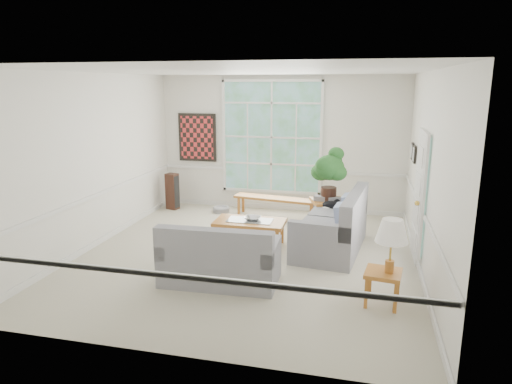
% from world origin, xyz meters
% --- Properties ---
extents(floor, '(5.50, 6.00, 0.01)m').
position_xyz_m(floor, '(0.00, 0.00, -0.01)').
color(floor, '#B9B29C').
rests_on(floor, ground).
extents(ceiling, '(5.50, 6.00, 0.02)m').
position_xyz_m(ceiling, '(0.00, 0.00, 3.00)').
color(ceiling, white).
rests_on(ceiling, ground).
extents(wall_back, '(5.50, 0.02, 3.00)m').
position_xyz_m(wall_back, '(0.00, 3.00, 1.50)').
color(wall_back, white).
rests_on(wall_back, ground).
extents(wall_front, '(5.50, 0.02, 3.00)m').
position_xyz_m(wall_front, '(0.00, -3.00, 1.50)').
color(wall_front, white).
rests_on(wall_front, ground).
extents(wall_left, '(0.02, 6.00, 3.00)m').
position_xyz_m(wall_left, '(-2.75, 0.00, 1.50)').
color(wall_left, white).
rests_on(wall_left, ground).
extents(wall_right, '(0.02, 6.00, 3.00)m').
position_xyz_m(wall_right, '(2.75, 0.00, 1.50)').
color(wall_right, white).
rests_on(wall_right, ground).
extents(window_back, '(2.30, 0.08, 2.40)m').
position_xyz_m(window_back, '(-0.20, 2.96, 1.65)').
color(window_back, white).
rests_on(window_back, wall_back).
extents(entry_door, '(0.08, 0.90, 2.10)m').
position_xyz_m(entry_door, '(2.71, 0.60, 1.05)').
color(entry_door, white).
rests_on(entry_door, floor).
extents(door_sidelight, '(0.08, 0.26, 1.90)m').
position_xyz_m(door_sidelight, '(2.71, -0.03, 1.15)').
color(door_sidelight, white).
rests_on(door_sidelight, wall_right).
extents(wall_art, '(0.90, 0.06, 1.10)m').
position_xyz_m(wall_art, '(-1.95, 2.95, 1.60)').
color(wall_art, maroon).
rests_on(wall_art, wall_back).
extents(wall_frame_near, '(0.04, 0.26, 0.32)m').
position_xyz_m(wall_frame_near, '(2.71, 1.75, 1.55)').
color(wall_frame_near, black).
rests_on(wall_frame_near, wall_right).
extents(wall_frame_far, '(0.04, 0.26, 0.32)m').
position_xyz_m(wall_frame_far, '(2.71, 2.15, 1.55)').
color(wall_frame_far, black).
rests_on(wall_frame_far, wall_right).
extents(loveseat_right, '(1.22, 2.02, 1.04)m').
position_xyz_m(loveseat_right, '(1.32, 0.61, 0.52)').
color(loveseat_right, gray).
rests_on(loveseat_right, floor).
extents(loveseat_front, '(1.68, 0.91, 0.90)m').
position_xyz_m(loveseat_front, '(-0.12, -1.10, 0.45)').
color(loveseat_front, gray).
rests_on(loveseat_front, floor).
extents(coffee_table, '(1.24, 0.68, 0.46)m').
position_xyz_m(coffee_table, '(-0.08, 0.48, 0.23)').
color(coffee_table, '#AF6827').
rests_on(coffee_table, floor).
extents(pewter_bowl, '(0.38, 0.38, 0.09)m').
position_xyz_m(pewter_bowl, '(-0.03, 0.50, 0.50)').
color(pewter_bowl, '#A2A2A7').
rests_on(pewter_bowl, coffee_table).
extents(window_bench, '(1.87, 0.62, 0.43)m').
position_xyz_m(window_bench, '(0.03, 2.33, 0.21)').
color(window_bench, '#AF6827').
rests_on(window_bench, floor).
extents(end_table, '(0.80, 0.80, 0.63)m').
position_xyz_m(end_table, '(1.21, 1.61, 0.31)').
color(end_table, '#AF6827').
rests_on(end_table, floor).
extents(houseplant, '(0.85, 0.85, 1.04)m').
position_xyz_m(houseplant, '(1.20, 1.57, 1.15)').
color(houseplant, '#245B23').
rests_on(houseplant, end_table).
extents(side_table, '(0.51, 0.51, 0.46)m').
position_xyz_m(side_table, '(2.14, -1.30, 0.23)').
color(side_table, '#AF6827').
rests_on(side_table, floor).
extents(table_lamp, '(0.55, 0.55, 0.71)m').
position_xyz_m(table_lamp, '(2.21, -1.31, 0.81)').
color(table_lamp, silver).
rests_on(table_lamp, side_table).
extents(pet_bed, '(0.47, 0.47, 0.11)m').
position_xyz_m(pet_bed, '(-1.24, 2.46, 0.06)').
color(pet_bed, gray).
rests_on(pet_bed, floor).
extents(floor_speaker, '(0.30, 0.26, 0.83)m').
position_xyz_m(floor_speaker, '(-2.40, 2.44, 0.41)').
color(floor_speaker, '#371E15').
rests_on(floor_speaker, floor).
extents(cat, '(0.46, 0.42, 0.18)m').
position_xyz_m(cat, '(1.29, 1.29, 0.62)').
color(cat, black).
rests_on(cat, loveseat_right).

